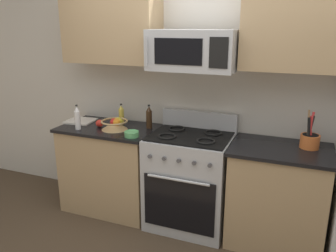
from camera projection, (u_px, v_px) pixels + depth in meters
wall_back at (203, 89)px, 3.41m from camera, size 8.00×0.10×2.60m
counter_left at (111, 168)px, 3.63m from camera, size 0.98×0.61×0.91m
range_oven at (190, 180)px, 3.32m from camera, size 0.76×0.65×1.09m
counter_right at (277, 196)px, 3.03m from camera, size 0.84×0.61×0.91m
microwave at (193, 50)px, 2.99m from camera, size 0.76×0.44×0.35m
upper_cabinets_left at (111, 27)px, 3.36m from camera, size 0.97×0.34×0.69m
upper_cabinets_right at (295, 28)px, 2.76m from camera, size 0.83×0.34×0.69m
utensil_crock at (310, 140)px, 2.89m from camera, size 0.16×0.16×0.33m
fruit_basket at (115, 124)px, 3.40m from camera, size 0.27×0.27×0.12m
apple_loose at (99, 123)px, 3.49m from camera, size 0.07×0.07×0.07m
cutting_board at (81, 121)px, 3.69m from camera, size 0.30×0.29×0.02m
bottle_oil at (121, 114)px, 3.61m from camera, size 0.06×0.06×0.21m
bottle_soy at (149, 117)px, 3.44m from camera, size 0.06×0.06×0.24m
bottle_vinegar at (77, 118)px, 3.39m from camera, size 0.06×0.06×0.25m
prep_bowl at (132, 134)px, 3.19m from camera, size 0.14×0.14×0.05m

